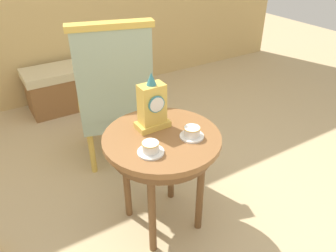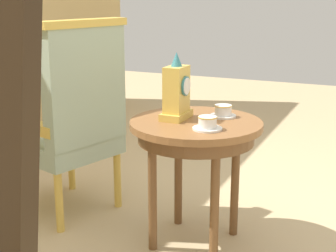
{
  "view_description": "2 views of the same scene",
  "coord_description": "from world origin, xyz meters",
  "px_view_note": "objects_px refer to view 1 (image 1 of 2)",
  "views": [
    {
      "loc": [
        -0.79,
        -1.26,
        1.65
      ],
      "look_at": [
        0.06,
        0.13,
        0.66
      ],
      "focal_mm": 35.12,
      "sensor_mm": 36.0,
      "label": 1
    },
    {
      "loc": [
        -2.28,
        -0.81,
        1.28
      ],
      "look_at": [
        -0.05,
        0.2,
        0.62
      ],
      "focal_mm": 53.67,
      "sensor_mm": 36.0,
      "label": 2
    }
  ],
  "objects_px": {
    "side_table": "(162,148)",
    "mantel_clock": "(152,106)",
    "armchair": "(114,94)",
    "teacup_right": "(192,133)",
    "teacup_left": "(151,148)",
    "window_bench": "(72,86)"
  },
  "relations": [
    {
      "from": "mantel_clock",
      "to": "armchair",
      "type": "distance_m",
      "value": 0.69
    },
    {
      "from": "teacup_left",
      "to": "window_bench",
      "type": "distance_m",
      "value": 2.06
    },
    {
      "from": "teacup_right",
      "to": "side_table",
      "type": "bearing_deg",
      "value": 144.68
    },
    {
      "from": "teacup_left",
      "to": "teacup_right",
      "type": "relative_size",
      "value": 1.04
    },
    {
      "from": "side_table",
      "to": "window_bench",
      "type": "xyz_separation_m",
      "value": [
        0.02,
        1.89,
        -0.35
      ]
    },
    {
      "from": "mantel_clock",
      "to": "side_table",
      "type": "bearing_deg",
      "value": -91.19
    },
    {
      "from": "teacup_left",
      "to": "armchair",
      "type": "relative_size",
      "value": 0.12
    },
    {
      "from": "side_table",
      "to": "armchair",
      "type": "bearing_deg",
      "value": 86.71
    },
    {
      "from": "mantel_clock",
      "to": "armchair",
      "type": "relative_size",
      "value": 0.29
    },
    {
      "from": "teacup_left",
      "to": "teacup_right",
      "type": "distance_m",
      "value": 0.26
    },
    {
      "from": "teacup_left",
      "to": "mantel_clock",
      "type": "distance_m",
      "value": 0.27
    },
    {
      "from": "armchair",
      "to": "window_bench",
      "type": "distance_m",
      "value": 1.19
    },
    {
      "from": "side_table",
      "to": "teacup_left",
      "type": "relative_size",
      "value": 4.75
    },
    {
      "from": "side_table",
      "to": "teacup_right",
      "type": "relative_size",
      "value": 4.93
    },
    {
      "from": "teacup_left",
      "to": "teacup_right",
      "type": "bearing_deg",
      "value": 2.46
    },
    {
      "from": "mantel_clock",
      "to": "teacup_left",
      "type": "bearing_deg",
      "value": -121.59
    },
    {
      "from": "teacup_left",
      "to": "teacup_right",
      "type": "xyz_separation_m",
      "value": [
        0.26,
        0.01,
        0.0
      ]
    },
    {
      "from": "side_table",
      "to": "mantel_clock",
      "type": "xyz_separation_m",
      "value": [
        0.0,
        0.11,
        0.22
      ]
    },
    {
      "from": "teacup_right",
      "to": "mantel_clock",
      "type": "distance_m",
      "value": 0.26
    },
    {
      "from": "side_table",
      "to": "mantel_clock",
      "type": "height_order",
      "value": "mantel_clock"
    },
    {
      "from": "teacup_left",
      "to": "mantel_clock",
      "type": "bearing_deg",
      "value": 58.41
    },
    {
      "from": "teacup_right",
      "to": "armchair",
      "type": "bearing_deg",
      "value": 96.03
    }
  ]
}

